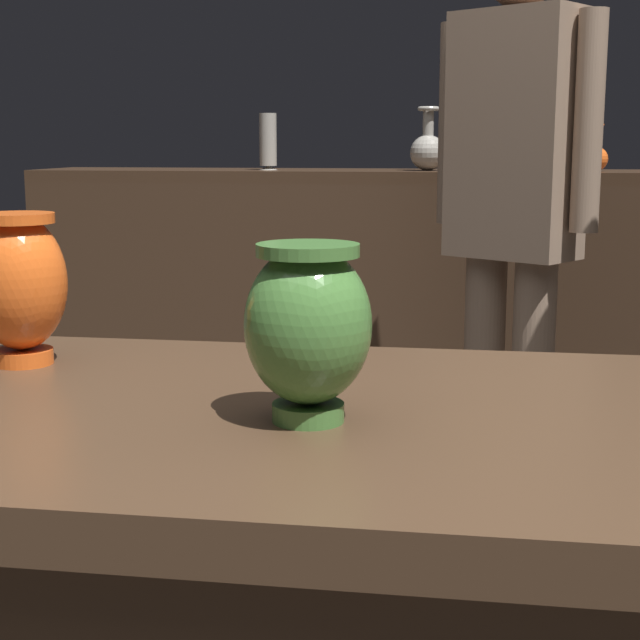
{
  "coord_description": "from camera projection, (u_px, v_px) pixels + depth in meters",
  "views": [
    {
      "loc": [
        0.14,
        -0.98,
        1.08
      ],
      "look_at": [
        -0.01,
        -0.03,
        0.9
      ],
      "focal_mm": 54.14,
      "sensor_mm": 36.0,
      "label": 1
    }
  ],
  "objects": [
    {
      "name": "shelf_vase_left",
      "position": [
        268.0,
        142.0,
        3.15
      ],
      "size": [
        0.06,
        0.06,
        0.18
      ],
      "color": "gray",
      "rests_on": "back_display_shelf"
    },
    {
      "name": "vase_centerpiece",
      "position": [
        308.0,
        325.0,
        0.96
      ],
      "size": [
        0.13,
        0.13,
        0.18
      ],
      "color": "#477A38",
      "rests_on": "display_plinth"
    },
    {
      "name": "visitor_center_back",
      "position": [
        514.0,
        200.0,
        2.49
      ],
      "size": [
        0.4,
        0.33,
        1.59
      ],
      "rotation": [
        0.0,
        0.0,
        2.55
      ],
      "color": "#846B56",
      "rests_on": "ground_plane"
    },
    {
      "name": "shelf_vase_center",
      "position": [
        428.0,
        149.0,
        3.07
      ],
      "size": [
        0.11,
        0.11,
        0.2
      ],
      "color": "gray",
      "rests_on": "back_display_shelf"
    },
    {
      "name": "vase_tall_behind",
      "position": [
        19.0,
        283.0,
        1.21
      ],
      "size": [
        0.12,
        0.12,
        0.19
      ],
      "color": "#E55B1E",
      "rests_on": "display_plinth"
    },
    {
      "name": "shelf_vase_right",
      "position": [
        596.0,
        156.0,
        2.99
      ],
      "size": [
        0.08,
        0.08,
        0.15
      ],
      "color": "#E55B1E",
      "rests_on": "back_display_shelf"
    },
    {
      "name": "back_display_shelf",
      "position": [
        425.0,
        320.0,
        3.22
      ],
      "size": [
        2.6,
        0.4,
        0.99
      ],
      "color": "#382619",
      "rests_on": "ground_plane"
    }
  ]
}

